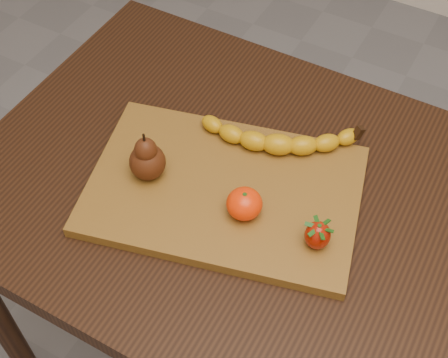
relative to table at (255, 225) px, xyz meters
The scene contains 6 objects.
table is the anchor object (origin of this frame).
cutting_board 0.12m from the table, 147.41° to the right, with size 0.45×0.30×0.02m, color brown.
banana 0.16m from the table, 92.87° to the left, with size 0.24×0.06×0.04m, color #C59009, non-canonical shape.
pear 0.25m from the table, 158.48° to the right, with size 0.06×0.06×0.10m, color #451E0B, non-canonical shape.
mandarin 0.16m from the table, 84.22° to the right, with size 0.06×0.06×0.05m, color #F83002.
strawberry 0.20m from the table, 24.63° to the right, with size 0.04×0.04×0.05m, color #9C1404, non-canonical shape.
Camera 1 is at (0.26, -0.59, 1.60)m, focal length 50.00 mm.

